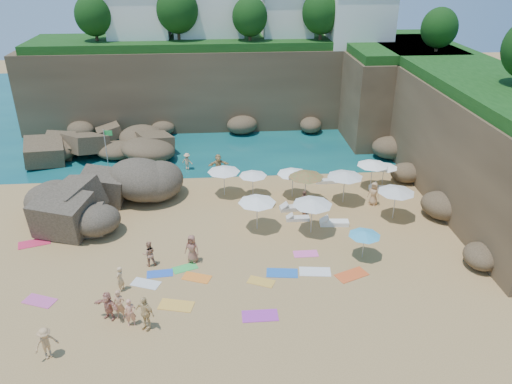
{
  "coord_description": "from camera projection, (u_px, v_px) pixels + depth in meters",
  "views": [
    {
      "loc": [
        -0.45,
        -27.6,
        17.2
      ],
      "look_at": [
        2.0,
        3.0,
        2.0
      ],
      "focal_mm": 35.0,
      "sensor_mm": 36.0,
      "label": 1
    }
  ],
  "objects": [
    {
      "name": "person_stand_6",
      "position": [
        120.0,
        279.0,
        27.39
      ],
      "size": [
        0.55,
        0.65,
        1.53
      ],
      "primitive_type": "imported",
      "rotation": [
        0.0,
        0.0,
        4.32
      ],
      "color": "#D9B07B",
      "rests_on": "ground"
    },
    {
      "name": "towel_6",
      "position": [
        260.0,
        316.0,
        25.79
      ],
      "size": [
        1.87,
        0.94,
        0.03
      ],
      "primitive_type": "cube",
      "rotation": [
        0.0,
        0.0,
        0.0
      ],
      "color": "#B136B1",
      "rests_on": "ground"
    },
    {
      "name": "parasol_6",
      "position": [
        306.0,
        174.0,
        36.24
      ],
      "size": [
        2.62,
        2.62,
        2.48
      ],
      "color": "silver",
      "rests_on": "ground"
    },
    {
      "name": "person_lie_0",
      "position": [
        49.0,
        354.0,
        23.11
      ],
      "size": [
        1.84,
        1.98,
        0.44
      ],
      "primitive_type": "imported",
      "rotation": [
        0.0,
        0.0,
        0.62
      ],
      "color": "tan",
      "rests_on": "ground"
    },
    {
      "name": "clifftop_buildings",
      "position": [
        248.0,
        11.0,
        50.59
      ],
      "size": [
        28.48,
        9.48,
        7.0
      ],
      "color": "white",
      "rests_on": "cliff_back"
    },
    {
      "name": "lounger_2",
      "position": [
        293.0,
        208.0,
        36.1
      ],
      "size": [
        1.97,
        0.87,
        0.3
      ],
      "primitive_type": "cube",
      "rotation": [
        0.0,
        0.0,
        0.13
      ],
      "color": "silver",
      "rests_on": "ground"
    },
    {
      "name": "lounger_4",
      "position": [
        382.0,
        189.0,
        38.95
      ],
      "size": [
        2.03,
        0.93,
        0.3
      ],
      "primitive_type": "cube",
      "rotation": [
        0.0,
        0.0,
        -0.15
      ],
      "color": "white",
      "rests_on": "ground"
    },
    {
      "name": "towel_9",
      "position": [
        306.0,
        254.0,
        30.98
      ],
      "size": [
        1.52,
        0.77,
        0.03
      ],
      "primitive_type": "cube",
      "rotation": [
        0.0,
        0.0,
        0.01
      ],
      "color": "#F860BA",
      "rests_on": "ground"
    },
    {
      "name": "lounger_5",
      "position": [
        298.0,
        219.0,
        34.74
      ],
      "size": [
        1.61,
        0.54,
        0.25
      ],
      "primitive_type": "cube",
      "rotation": [
        0.0,
        0.0,
        -0.0
      ],
      "color": "silver",
      "rests_on": "ground"
    },
    {
      "name": "person_lie_1",
      "position": [
        146.0,
        325.0,
        24.88
      ],
      "size": [
        1.96,
        2.19,
        0.46
      ],
      "primitive_type": "imported",
      "rotation": [
        0.0,
        0.0,
        -0.57
      ],
      "color": "#E9C584",
      "rests_on": "ground"
    },
    {
      "name": "seawater",
      "position": [
        221.0,
        107.0,
        59.12
      ],
      "size": [
        120.0,
        120.0,
        0.0
      ],
      "primitive_type": "plane",
      "color": "#0C4751",
      "rests_on": "ground"
    },
    {
      "name": "towel_4",
      "position": [
        176.0,
        305.0,
        26.53
      ],
      "size": [
        2.0,
        1.33,
        0.03
      ],
      "primitive_type": "cube",
      "rotation": [
        0.0,
        0.0,
        -0.25
      ],
      "color": "gold",
      "rests_on": "ground"
    },
    {
      "name": "ground",
      "position": [
        229.0,
        241.0,
        32.33
      ],
      "size": [
        120.0,
        120.0,
        0.0
      ],
      "primitive_type": "plane",
      "color": "tan",
      "rests_on": "ground"
    },
    {
      "name": "towel_10",
      "position": [
        352.0,
        275.0,
        28.99
      ],
      "size": [
        2.1,
        1.61,
        0.03
      ],
      "primitive_type": "cube",
      "rotation": [
        0.0,
        0.0,
        0.41
      ],
      "color": "#E65624",
      "rests_on": "ground"
    },
    {
      "name": "marina_masts",
      "position": [
        75.0,
        85.0,
        56.61
      ],
      "size": [
        3.1,
        0.1,
        6.0
      ],
      "color": "white",
      "rests_on": "ground"
    },
    {
      "name": "lounger_0",
      "position": [
        326.0,
        181.0,
        40.23
      ],
      "size": [
        1.72,
        0.6,
        0.27
      ],
      "primitive_type": "cube",
      "rotation": [
        0.0,
        0.0,
        0.02
      ],
      "color": "silver",
      "rests_on": "ground"
    },
    {
      "name": "lounger_3",
      "position": [
        334.0,
        223.0,
        34.14
      ],
      "size": [
        2.01,
        0.82,
        0.31
      ],
      "primitive_type": "cube",
      "rotation": [
        0.0,
        0.0,
        -0.09
      ],
      "color": "white",
      "rests_on": "ground"
    },
    {
      "name": "towel_8",
      "position": [
        282.0,
        273.0,
        29.16
      ],
      "size": [
        1.93,
        1.14,
        0.03
      ],
      "primitive_type": "cube",
      "rotation": [
        0.0,
        0.0,
        -0.13
      ],
      "color": "blue",
      "rests_on": "ground"
    },
    {
      "name": "parasol_0",
      "position": [
        224.0,
        169.0,
        37.37
      ],
      "size": [
        2.47,
        2.47,
        2.33
      ],
      "color": "silver",
      "rests_on": "ground"
    },
    {
      "name": "person_lie_2",
      "position": [
        193.0,
        258.0,
        30.11
      ],
      "size": [
        1.43,
        1.99,
        0.48
      ],
      "primitive_type": "imported",
      "rotation": [
        0.0,
        0.0,
        -0.34
      ],
      "color": "#915A48",
      "rests_on": "ground"
    },
    {
      "name": "cliff_right",
      "position": [
        467.0,
        133.0,
        39.05
      ],
      "size": [
        8.0,
        30.0,
        8.0
      ],
      "primitive_type": "cube",
      "color": "brown",
      "rests_on": "ground"
    },
    {
      "name": "towel_0",
      "position": [
        160.0,
        274.0,
        29.1
      ],
      "size": [
        1.56,
        0.88,
        0.03
      ],
      "primitive_type": "cube",
      "rotation": [
        0.0,
        0.0,
        0.09
      ],
      "color": "blue",
      "rests_on": "ground"
    },
    {
      "name": "person_stand_5",
      "position": [
        218.0,
        165.0,
        41.24
      ],
      "size": [
        1.76,
        0.73,
        1.84
      ],
      "primitive_type": "imported",
      "rotation": [
        0.0,
        0.0,
        0.14
      ],
      "color": "tan",
      "rests_on": "ground"
    },
    {
      "name": "towel_5",
      "position": [
        146.0,
        284.0,
        28.24
      ],
      "size": [
        1.8,
        1.33,
        0.03
      ],
      "primitive_type": "cube",
      "rotation": [
        0.0,
        0.0,
        -0.37
      ],
      "color": "silver",
      "rests_on": "ground"
    },
    {
      "name": "towel_13",
      "position": [
        315.0,
        272.0,
        29.27
      ],
      "size": [
        1.93,
        1.13,
        0.03
      ],
      "primitive_type": "cube",
      "rotation": [
        0.0,
        0.0,
        -0.12
      ],
      "color": "white",
      "rests_on": "ground"
    },
    {
      "name": "cliff_corner",
      "position": [
        392.0,
        93.0,
        49.63
      ],
      "size": [
        10.0,
        12.0,
        8.0
      ],
      "primitive_type": "cube",
      "color": "brown",
      "rests_on": "ground"
    },
    {
      "name": "parasol_7",
      "position": [
        373.0,
        163.0,
        38.48
      ],
      "size": [
        2.45,
        2.45,
        2.32
      ],
      "color": "silver",
      "rests_on": "ground"
    },
    {
      "name": "parasol_1",
      "position": [
        253.0,
        174.0,
        37.35
      ],
      "size": [
        2.14,
        2.14,
        2.03
      ],
      "color": "silver",
      "rests_on": "ground"
    },
    {
      "name": "cliff_back",
      "position": [
        240.0,
        84.0,
        53.02
      ],
      "size": [
        44.0,
        8.0,
        8.0
      ],
      "primitive_type": "cube",
      "color": "brown",
      "rests_on": "ground"
    },
    {
      "name": "towel_11",
      "position": [
        185.0,
        268.0,
        29.61
      ],
      "size": [
        1.63,
        1.21,
        0.03
      ],
      "primitive_type": "cube",
      "rotation": [
        0.0,
        0.0,
        0.37
      ],
      "color": "green",
      "rests_on": "ground"
    },
    {
      "name": "person_stand_0",
      "position": [
        130.0,
        313.0,
        24.84
      ],
      "size": [
        0.62,
        0.46,
        1.56
      ],
      "primitive_type": "imported",
      "rotation": [
        0.0,
        0.0,
        0.17
      ],
      "color": "tan",
      "rests_on": "ground"
    },
    {
      "name": "parasol_10",
      "position": [
        365.0,
        233.0,
        29.91
      ],
      "size": [
        1.96,
        1.96,
        1.85
      ],
      "color": "silver",
      "rests_on": "ground"
    },
    {
      "name": "towel_1",
      "position": [
        40.0,
        301.0,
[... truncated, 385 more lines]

